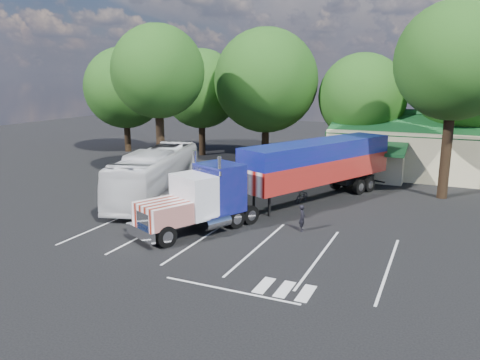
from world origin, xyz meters
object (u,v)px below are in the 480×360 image
at_px(woman, 302,218).
at_px(semi_truck, 292,170).
at_px(silver_sedan, 363,167).
at_px(bicycle, 302,196).
at_px(tour_bus, 156,174).

bearing_deg(woman, semi_truck, 8.55).
distance_m(semi_truck, silver_sedan, 12.41).
bearing_deg(bicycle, semi_truck, -95.72).
height_order(semi_truck, bicycle, semi_truck).
distance_m(woman, bicycle, 6.22).
bearing_deg(semi_truck, bicycle, 100.29).
relative_size(bicycle, tour_bus, 0.13).
height_order(woman, silver_sedan, woman).
xyz_separation_m(tour_bus, silver_sedan, (12.00, 13.91, -0.99)).
height_order(woman, tour_bus, tour_bus).
height_order(semi_truck, woman, semi_truck).
bearing_deg(bicycle, silver_sedan, 86.83).
height_order(tour_bus, silver_sedan, tour_bus).
bearing_deg(semi_truck, silver_sedan, 102.54).
distance_m(woman, tour_bus, 11.85).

